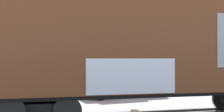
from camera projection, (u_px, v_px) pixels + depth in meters
The scene contains 5 objects.
freight_car at pixel (155, 46), 11.05m from camera, with size 13.33×3.52×4.55m.
flagpole at pixel (69, 14), 23.82m from camera, with size 0.40×1.53×8.89m.
hillside at pixel (63, 46), 85.08m from camera, with size 114.17×42.81×16.00m.
parked_car_black at pixel (22, 84), 15.66m from camera, with size 4.89×2.52×1.58m.
parked_car_silver at pixel (120, 82), 16.57m from camera, with size 4.83×2.60×1.55m.
Camera 1 is at (-2.90, -10.53, 2.11)m, focal length 48.33 mm.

